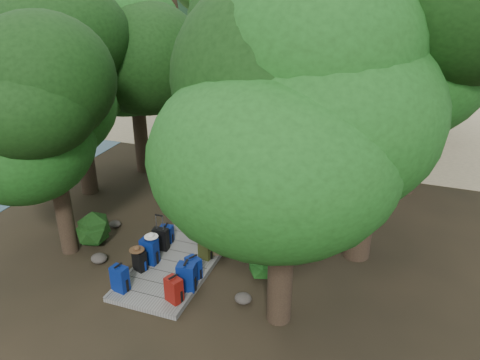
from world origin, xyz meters
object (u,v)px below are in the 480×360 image
at_px(backpack_left_a, 120,277).
at_px(backpack_right_a, 174,288).
at_px(suitcase_on_boardwalk, 161,239).
at_px(lone_suitcase_on_sand, 291,134).
at_px(duffel_right_khaki, 216,245).
at_px(backpack_right_d, 205,250).
at_px(backpack_left_b, 139,259).
at_px(backpack_right_b, 187,275).
at_px(backpack_left_c, 149,250).
at_px(duffel_right_black, 220,229).
at_px(sun_lounger, 345,125).
at_px(kayak, 234,117).
at_px(backpack_right_c, 193,267).
at_px(backpack_left_d, 167,233).

relative_size(backpack_left_a, backpack_right_a, 1.05).
bearing_deg(suitcase_on_boardwalk, lone_suitcase_on_sand, 78.86).
xyz_separation_m(duffel_right_khaki, suitcase_on_boardwalk, (-1.53, -0.46, 0.13)).
bearing_deg(backpack_right_d, suitcase_on_boardwalk, -168.98).
height_order(backpack_left_b, suitcase_on_boardwalk, suitcase_on_boardwalk).
bearing_deg(backpack_right_b, backpack_left_c, 146.36).
bearing_deg(duffel_right_black, suitcase_on_boardwalk, -126.32).
bearing_deg(backpack_right_b, duffel_right_khaki, 81.18).
bearing_deg(lone_suitcase_on_sand, suitcase_on_boardwalk, -101.93).
bearing_deg(suitcase_on_boardwalk, backpack_left_b, -97.32).
bearing_deg(sun_lounger, kayak, 175.96).
xyz_separation_m(backpack_right_c, suitcase_on_boardwalk, (-1.46, 0.93, -0.01)).
distance_m(backpack_left_a, kayak, 14.75).
bearing_deg(backpack_left_d, backpack_left_a, -95.72).
xyz_separation_m(backpack_left_d, suitcase_on_boardwalk, (0.05, -0.43, 0.05)).
bearing_deg(backpack_right_d, backpack_right_c, -74.63).
distance_m(backpack_left_d, lone_suitcase_on_sand, 10.06).
height_order(lone_suitcase_on_sand, kayak, lone_suitcase_on_sand).
bearing_deg(sun_lounger, backpack_right_b, -103.51).
height_order(suitcase_on_boardwalk, lone_suitcase_on_sand, suitcase_on_boardwalk).
xyz_separation_m(backpack_right_a, lone_suitcase_on_sand, (-0.23, 12.33, -0.12)).
relative_size(duffel_right_khaki, lone_suitcase_on_sand, 0.88).
bearing_deg(backpack_left_b, backpack_left_c, 97.27).
relative_size(backpack_left_a, sun_lounger, 0.40).
relative_size(backpack_right_d, lone_suitcase_on_sand, 0.78).
relative_size(duffel_right_black, kayak, 0.24).
bearing_deg(backpack_right_b, lone_suitcase_on_sand, 83.73).
bearing_deg(backpack_right_d, backpack_left_d, 174.28).
distance_m(backpack_right_a, backpack_right_c, 0.99).
height_order(backpack_left_a, backpack_left_b, backpack_left_a).
bearing_deg(kayak, backpack_left_b, -71.41).
height_order(backpack_left_b, duffel_right_khaki, backpack_left_b).
bearing_deg(backpack_left_c, backpack_left_d, 96.74).
distance_m(backpack_right_c, sun_lounger, 13.80).
relative_size(backpack_right_c, lone_suitcase_on_sand, 1.00).
xyz_separation_m(backpack_left_a, backpack_left_b, (0.00, 0.92, -0.06)).
xyz_separation_m(backpack_right_d, duffel_right_black, (-0.08, 1.23, -0.02)).
xyz_separation_m(backpack_right_a, backpack_right_c, (0.06, 0.99, -0.02)).
distance_m(backpack_left_a, backpack_right_b, 1.66).
distance_m(duffel_right_khaki, lone_suitcase_on_sand, 9.96).
relative_size(backpack_left_d, backpack_right_b, 0.69).
xyz_separation_m(suitcase_on_boardwalk, sun_lounger, (3.34, 12.75, -0.13)).
distance_m(backpack_left_b, lone_suitcase_on_sand, 11.56).
distance_m(backpack_right_b, duffel_right_khaki, 1.87).
bearing_deg(suitcase_on_boardwalk, backpack_left_a, -96.20).
xyz_separation_m(kayak, sun_lounger, (5.82, 0.21, 0.14)).
height_order(backpack_left_b, duffel_right_black, backpack_left_b).
xyz_separation_m(backpack_right_c, sun_lounger, (1.88, 13.67, -0.14)).
relative_size(backpack_left_c, kayak, 0.25).
bearing_deg(backpack_left_c, backpack_right_b, -23.43).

